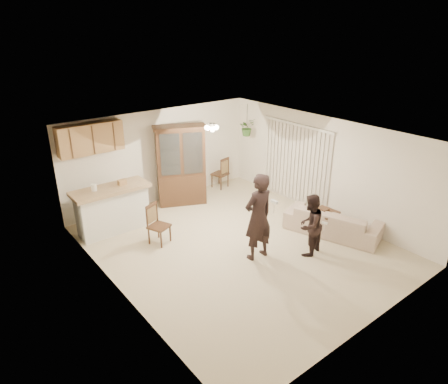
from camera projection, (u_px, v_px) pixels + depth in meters
floor at (238, 245)px, 8.84m from camera, size 6.50×6.50×0.00m
ceiling at (240, 135)px, 7.86m from camera, size 5.50×6.50×0.02m
wall_back at (161, 156)px, 10.71m from camera, size 5.50×0.02×2.50m
wall_front at (378, 261)px, 6.00m from camera, size 5.50×0.02×2.50m
wall_left at (116, 233)px, 6.79m from camera, size 0.02×6.50×2.50m
wall_right at (323, 167)px, 9.92m from camera, size 0.02×6.50×2.50m
breakfast_bar at (113, 211)px, 9.30m from camera, size 1.60×0.55×1.00m
bar_top at (110, 189)px, 9.08m from camera, size 1.75×0.70×0.08m
upper_cabinets at (90, 138)px, 9.16m from camera, size 1.50×0.34×0.70m
vertical_blinds at (295, 163)px, 10.60m from camera, size 0.06×2.30×2.10m
ceiling_fixture at (212, 127)px, 8.89m from camera, size 0.36×0.36×0.20m
hanging_plant at (247, 127)px, 11.16m from camera, size 0.43×0.37×0.48m
plant_cord at (247, 116)px, 11.04m from camera, size 0.01×0.01×0.65m
sofa at (333, 219)px, 9.20m from camera, size 1.30×2.01×0.73m
adult at (258, 219)px, 8.06m from camera, size 0.67×0.45×1.80m
child at (310, 225)px, 8.28m from camera, size 0.76×0.65×1.35m
china_hutch at (181, 166)px, 10.54m from camera, size 1.45×1.03×2.14m
side_table at (324, 222)px, 9.23m from camera, size 0.55×0.55×0.63m
chair_bar at (160, 232)px, 8.86m from camera, size 0.53×0.53×0.92m
chair_hutch_left at (184, 189)px, 11.13m from camera, size 0.56×0.56×0.94m
chair_hutch_right at (220, 179)px, 11.89m from camera, size 0.50×0.50×0.93m
controller_adult at (274, 202)px, 7.53m from camera, size 0.05×0.16×0.05m
controller_child at (325, 223)px, 8.04m from camera, size 0.06×0.12×0.04m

